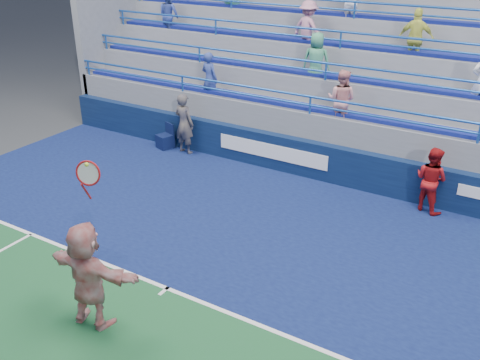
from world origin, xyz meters
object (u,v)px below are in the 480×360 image
Objects in this scene: tennis_player at (88,275)px; line_judge at (184,124)px; judge_chair at (165,140)px; ball_girl at (431,180)px.

tennis_player reaches higher than line_judge.
ball_girl reaches higher than judge_chair.
line_judge is at bearing 22.67° from ball_girl.
tennis_player is at bearing 120.39° from line_judge.
line_judge is (0.80, 0.03, 0.72)m from judge_chair.
line_judge is at bearing 114.90° from tennis_player.
judge_chair is 0.25× the size of tennis_player.
tennis_player is 1.92× the size of ball_girl.
judge_chair is 0.42× the size of line_judge.
judge_chair is 8.54m from ball_girl.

